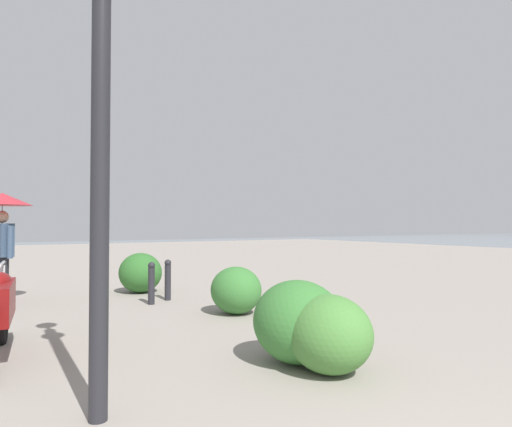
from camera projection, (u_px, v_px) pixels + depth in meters
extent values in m
cylinder|color=#232328|center=(100.00, 171.00, 3.35)|extent=(0.14, 0.14, 3.73)
torus|color=black|center=(2.00, 318.00, 5.53)|extent=(0.73, 0.20, 0.72)
cylinder|color=silver|center=(2.00, 292.00, 5.49)|extent=(0.18, 0.08, 0.66)
cylinder|color=silver|center=(2.00, 264.00, 5.44)|extent=(0.60, 0.10, 0.04)
cylinder|color=black|center=(4.00, 281.00, 7.92)|extent=(0.14, 0.14, 0.90)
cube|color=#384C66|center=(2.00, 240.00, 7.99)|extent=(0.47, 0.40, 0.60)
sphere|color=tan|center=(2.00, 217.00, 8.00)|extent=(0.22, 0.22, 0.22)
cylinder|color=#384C66|center=(10.00, 242.00, 7.86)|extent=(0.10, 0.10, 0.58)
cone|color=#B22833|center=(2.00, 199.00, 8.01)|extent=(1.00, 1.00, 0.22)
cylinder|color=gray|center=(2.00, 222.00, 8.00)|extent=(0.02, 0.02, 0.80)
cylinder|color=#232328|center=(151.00, 286.00, 8.13)|extent=(0.12, 0.12, 0.67)
sphere|color=#232328|center=(151.00, 265.00, 8.14)|extent=(0.13, 0.13, 0.13)
cylinder|color=#232328|center=(168.00, 283.00, 8.59)|extent=(0.12, 0.12, 0.68)
sphere|color=#232328|center=(168.00, 263.00, 8.60)|extent=(0.13, 0.13, 0.13)
ellipsoid|color=#387533|center=(298.00, 321.00, 4.69)|extent=(1.02, 0.92, 0.87)
ellipsoid|color=#477F38|center=(329.00, 334.00, 4.38)|extent=(0.90, 0.81, 0.77)
ellipsoid|color=#2D6628|center=(140.00, 273.00, 9.54)|extent=(1.00, 0.90, 0.85)
ellipsoid|color=#387533|center=(236.00, 290.00, 7.27)|extent=(0.90, 0.81, 0.77)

